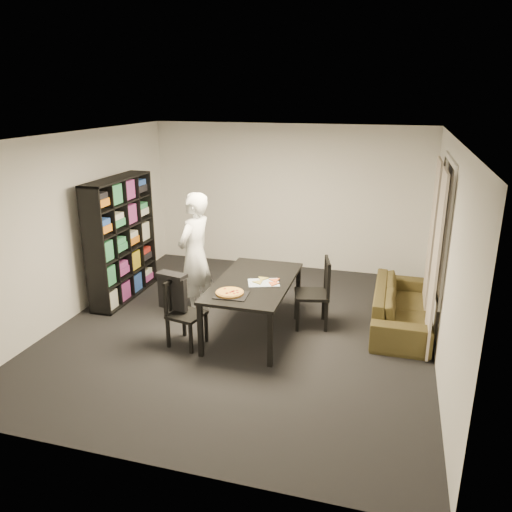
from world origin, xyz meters
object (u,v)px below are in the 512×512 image
(sofa, at_px, (402,306))
(pepperoni_pizza, at_px, (230,293))
(bookshelf, at_px, (121,239))
(baking_tray, at_px, (231,295))
(chair_right, at_px, (319,288))
(dining_table, at_px, (254,285))
(chair_left, at_px, (181,308))
(person, at_px, (195,255))

(sofa, bearing_deg, pepperoni_pizza, 121.45)
(bookshelf, height_order, baking_tray, bookshelf)
(sofa, bearing_deg, baking_tray, 122.31)
(pepperoni_pizza, bearing_deg, bookshelf, 152.05)
(baking_tray, bearing_deg, sofa, 32.31)
(baking_tray, bearing_deg, chair_right, 46.17)
(bookshelf, height_order, chair_right, bookshelf)
(pepperoni_pizza, bearing_deg, dining_table, 73.27)
(chair_left, relative_size, chair_right, 0.90)
(bookshelf, bearing_deg, person, -11.25)
(chair_left, bearing_deg, pepperoni_pizza, -73.84)
(baking_tray, height_order, sofa, baking_tray)
(baking_tray, relative_size, sofa, 0.21)
(chair_right, bearing_deg, pepperoni_pizza, -59.56)
(bookshelf, bearing_deg, dining_table, -14.86)
(pepperoni_pizza, bearing_deg, chair_right, 44.52)
(chair_left, bearing_deg, sofa, -52.48)
(bookshelf, distance_m, person, 1.36)
(dining_table, height_order, person, person)
(chair_right, height_order, person, person)
(dining_table, xyz_separation_m, sofa, (1.92, 0.74, -0.39))
(chair_right, xyz_separation_m, baking_tray, (-0.93, -0.97, 0.18))
(chair_right, distance_m, person, 1.82)
(dining_table, xyz_separation_m, person, (-0.98, 0.35, 0.23))
(person, bearing_deg, dining_table, 81.72)
(bookshelf, relative_size, chair_right, 1.95)
(chair_left, xyz_separation_m, sofa, (2.73, 1.33, -0.22))
(pepperoni_pizza, relative_size, sofa, 0.18)
(dining_table, height_order, sofa, dining_table)
(dining_table, bearing_deg, sofa, 21.15)
(bookshelf, relative_size, sofa, 0.99)
(chair_right, distance_m, baking_tray, 1.36)
(baking_tray, distance_m, sofa, 2.47)
(chair_left, height_order, baking_tray, chair_left)
(bookshelf, bearing_deg, chair_left, -38.34)
(chair_right, distance_m, pepperoni_pizza, 1.36)
(dining_table, distance_m, pepperoni_pizza, 0.56)
(chair_left, bearing_deg, person, 22.47)
(dining_table, xyz_separation_m, chair_left, (-0.80, -0.58, -0.17))
(person, height_order, pepperoni_pizza, person)
(chair_right, bearing_deg, person, -101.93)
(bookshelf, relative_size, person, 1.05)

